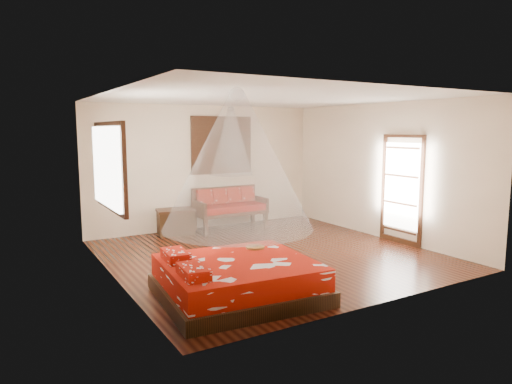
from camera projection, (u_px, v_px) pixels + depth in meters
room at (269, 178)px, 8.11m from camera, size 5.54×5.54×2.84m
bed at (237, 279)px, 6.14m from camera, size 2.18×2.01×0.64m
daybed at (229, 206)px, 10.46m from camera, size 1.64×0.73×0.94m
storage_chest at (176, 221)px, 9.92m from camera, size 0.88×0.71×0.54m
shutter_panel at (222, 145)px, 10.57m from camera, size 1.52×0.06×1.32m
window_left at (111, 166)px, 6.88m from camera, size 0.10×1.74×1.34m
glazed_door at (402, 190)px, 9.01m from camera, size 0.08×1.02×2.16m
wine_tray at (255, 244)px, 6.78m from camera, size 0.28×0.28×0.22m
mosquito_net_main at (237, 161)px, 5.93m from camera, size 2.00×2.00×1.80m
mosquito_net_daybed at (231, 141)px, 10.15m from camera, size 0.96×0.96×1.50m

